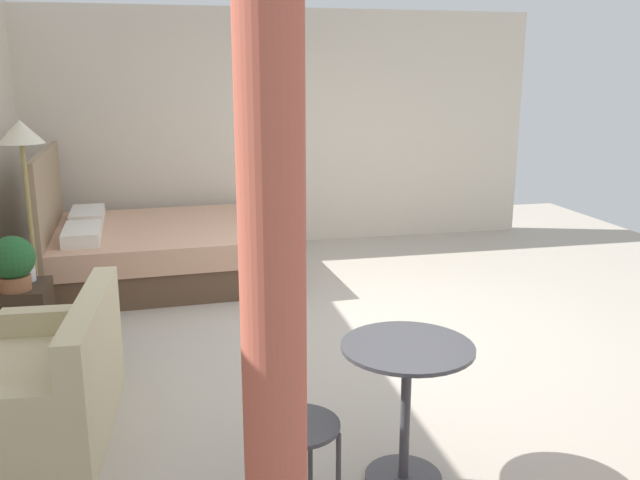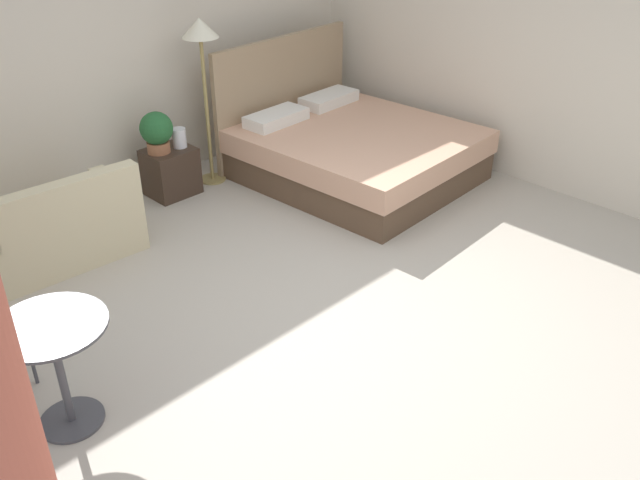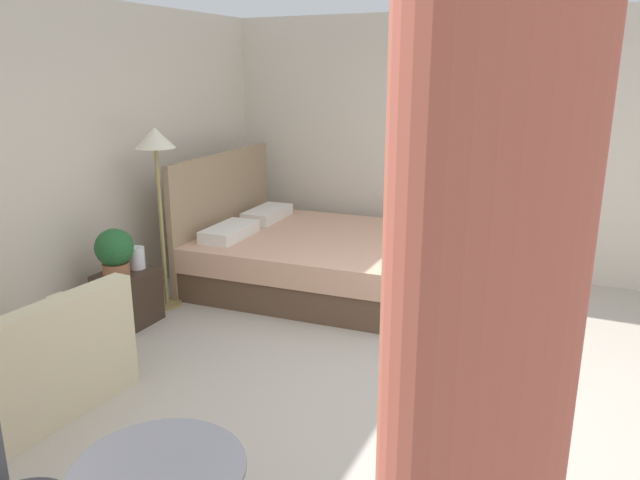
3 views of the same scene
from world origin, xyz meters
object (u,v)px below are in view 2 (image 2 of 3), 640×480
at_px(couch, 56,231).
at_px(floor_lamp, 201,44).
at_px(potted_plant, 157,131).
at_px(bed, 352,149).
at_px(nightstand, 171,172).
at_px(balcony_table, 56,356).
at_px(vase, 179,138).

bearing_deg(couch, floor_lamp, 11.59).
bearing_deg(potted_plant, floor_lamp, -3.04).
bearing_deg(bed, nightstand, 147.95).
distance_m(nightstand, balcony_table, 3.17).
relative_size(potted_plant, floor_lamp, 0.24).
relative_size(potted_plant, vase, 2.11).
distance_m(potted_plant, floor_lamp, 0.93).
bearing_deg(couch, bed, -10.88).
xyz_separation_m(potted_plant, floor_lamp, (0.58, -0.03, 0.72)).
bearing_deg(floor_lamp, nightstand, 176.71).
bearing_deg(balcony_table, nightstand, 44.36).
bearing_deg(potted_plant, bed, -30.57).
xyz_separation_m(couch, potted_plant, (1.31, 0.42, 0.41)).
distance_m(couch, balcony_table, 2.00).
bearing_deg(vase, nightstand, 165.68).
height_order(couch, nightstand, couch).
bearing_deg(floor_lamp, bed, -41.08).
relative_size(bed, couch, 1.68).
height_order(bed, potted_plant, bed).
bearing_deg(vase, bed, -33.29).
height_order(potted_plant, vase, potted_plant).
xyz_separation_m(floor_lamp, balcony_table, (-2.73, -2.18, -0.91)).
distance_m(bed, couch, 3.04).
height_order(nightstand, vase, vase).
xyz_separation_m(potted_plant, vase, (0.22, -0.03, -0.12)).
distance_m(couch, floor_lamp, 2.23).
height_order(nightstand, potted_plant, potted_plant).
xyz_separation_m(bed, vase, (-1.46, 0.96, 0.27)).
relative_size(bed, nightstand, 4.81).
bearing_deg(bed, potted_plant, 149.43).
relative_size(floor_lamp, balcony_table, 2.27).
distance_m(vase, floor_lamp, 0.92).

